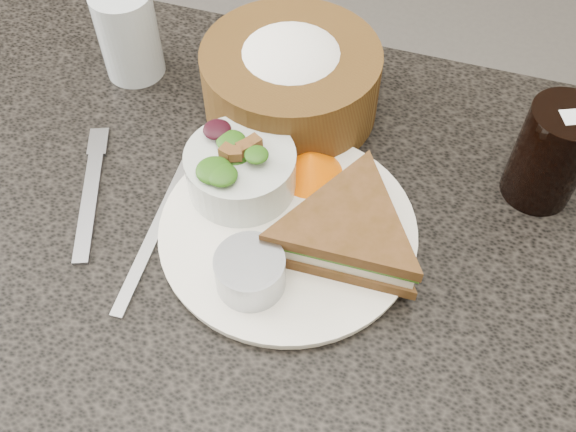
# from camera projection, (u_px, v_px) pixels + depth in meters

# --- Properties ---
(dining_table) EXTENTS (1.00, 0.70, 0.75)m
(dining_table) POSITION_uv_depth(u_px,v_px,m) (270.00, 390.00, 0.95)
(dining_table) COLOR black
(dining_table) RESTS_ON floor
(dinner_plate) EXTENTS (0.26, 0.26, 0.01)m
(dinner_plate) POSITION_uv_depth(u_px,v_px,m) (288.00, 230.00, 0.65)
(dinner_plate) COLOR white
(dinner_plate) RESTS_ON dining_table
(sandwich) EXTENTS (0.18, 0.18, 0.05)m
(sandwich) POSITION_uv_depth(u_px,v_px,m) (348.00, 231.00, 0.62)
(sandwich) COLOR brown
(sandwich) RESTS_ON dinner_plate
(salad_bowl) EXTENTS (0.12, 0.12, 0.07)m
(salad_bowl) POSITION_uv_depth(u_px,v_px,m) (240.00, 165.00, 0.66)
(salad_bowl) COLOR silver
(salad_bowl) RESTS_ON dinner_plate
(dressing_ramekin) EXTENTS (0.07, 0.07, 0.04)m
(dressing_ramekin) POSITION_uv_depth(u_px,v_px,m) (250.00, 272.00, 0.60)
(dressing_ramekin) COLOR #93979E
(dressing_ramekin) RESTS_ON dinner_plate
(orange_wedge) EXTENTS (0.10, 0.10, 0.03)m
(orange_wedge) POSITION_uv_depth(u_px,v_px,m) (311.00, 164.00, 0.68)
(orange_wedge) COLOR #FF6600
(orange_wedge) RESTS_ON dinner_plate
(fork) EXTENTS (0.08, 0.16, 0.00)m
(fork) POSITION_uv_depth(u_px,v_px,m) (90.00, 199.00, 0.68)
(fork) COLOR #9B9EA8
(fork) RESTS_ON dining_table
(knife) EXTENTS (0.03, 0.20, 0.00)m
(knife) POSITION_uv_depth(u_px,v_px,m) (155.00, 233.00, 0.66)
(knife) COLOR #A9ABAF
(knife) RESTS_ON dining_table
(bread_basket) EXTENTS (0.26, 0.26, 0.11)m
(bread_basket) POSITION_uv_depth(u_px,v_px,m) (291.00, 71.00, 0.72)
(bread_basket) COLOR #503A17
(bread_basket) RESTS_ON dining_table
(cola_glass) EXTENTS (0.10, 0.10, 0.13)m
(cola_glass) POSITION_uv_depth(u_px,v_px,m) (553.00, 150.00, 0.64)
(cola_glass) COLOR black
(cola_glass) RESTS_ON dining_table
(water_glass) EXTENTS (0.07, 0.07, 0.11)m
(water_glass) POSITION_uv_depth(u_px,v_px,m) (128.00, 34.00, 0.77)
(water_glass) COLOR silver
(water_glass) RESTS_ON dining_table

